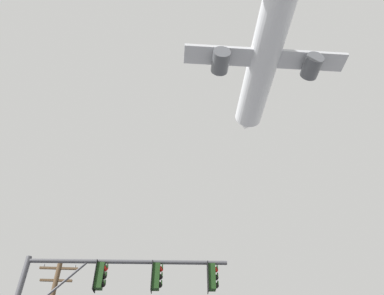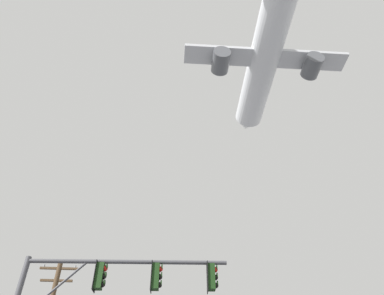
{
  "view_description": "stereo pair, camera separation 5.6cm",
  "coord_description": "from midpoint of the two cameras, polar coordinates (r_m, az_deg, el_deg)",
  "views": [
    {
      "loc": [
        -0.93,
        -6.06,
        1.69
      ],
      "look_at": [
        0.41,
        11.56,
        16.05
      ],
      "focal_mm": 33.34,
      "sensor_mm": 36.0,
      "label": 1
    },
    {
      "loc": [
        -0.88,
        -6.06,
        1.69
      ],
      "look_at": [
        0.41,
        11.56,
        16.05
      ],
      "focal_mm": 33.34,
      "sensor_mm": 36.0,
      "label": 2
    }
  ],
  "objects": [
    {
      "name": "airplane",
      "position": [
        42.82,
        11.37,
        13.59
      ],
      "size": [
        18.35,
        23.74,
        6.51
      ],
      "color": "white"
    }
  ]
}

